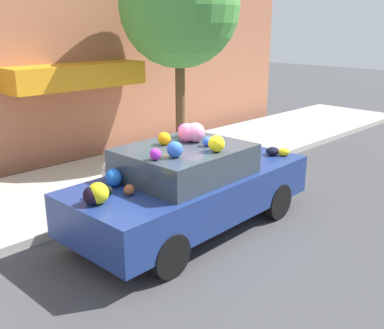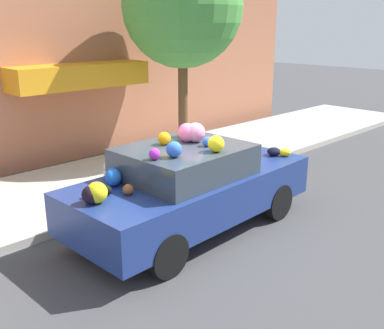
{
  "view_description": "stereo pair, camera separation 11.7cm",
  "coord_description": "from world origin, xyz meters",
  "views": [
    {
      "loc": [
        -4.96,
        -5.17,
        3.34
      ],
      "look_at": [
        0.0,
        -0.19,
        1.14
      ],
      "focal_mm": 42.0,
      "sensor_mm": 36.0,
      "label": 1
    },
    {
      "loc": [
        -4.88,
        -5.25,
        3.34
      ],
      "look_at": [
        0.0,
        -0.19,
        1.14
      ],
      "focal_mm": 42.0,
      "sensor_mm": 36.0,
      "label": 2
    }
  ],
  "objects": [
    {
      "name": "building_facade",
      "position": [
        0.04,
        4.91,
        2.41
      ],
      "size": [
        18.0,
        1.2,
        4.84
      ],
      "color": "#B26B4C",
      "rests_on": "ground"
    },
    {
      "name": "fire_hydrant",
      "position": [
        -0.38,
        1.73,
        0.49
      ],
      "size": [
        0.2,
        0.2,
        0.7
      ],
      "color": "#B2B2B7",
      "rests_on": "sidewalk_curb"
    },
    {
      "name": "ground_plane",
      "position": [
        0.0,
        0.0,
        0.0
      ],
      "size": [
        60.0,
        60.0,
        0.0
      ],
      "primitive_type": "plane",
      "color": "#424244"
    },
    {
      "name": "art_car",
      "position": [
        -0.05,
        -0.19,
        0.79
      ],
      "size": [
        4.4,
        1.98,
        1.8
      ],
      "rotation": [
        0.0,
        0.0,
        0.04
      ],
      "color": "navy",
      "rests_on": "ground"
    },
    {
      "name": "sidewalk_curb",
      "position": [
        0.0,
        2.7,
        0.07
      ],
      "size": [
        24.0,
        3.2,
        0.15
      ],
      "color": "#B2ADA3",
      "rests_on": "ground"
    },
    {
      "name": "street_tree",
      "position": [
        2.75,
        3.0,
        3.73
      ],
      "size": [
        2.89,
        2.89,
        5.04
      ],
      "color": "brown",
      "rests_on": "sidewalk_curb"
    }
  ]
}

